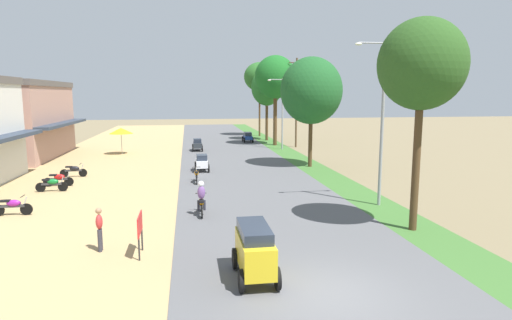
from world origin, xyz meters
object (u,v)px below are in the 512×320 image
(median_tree_second, at_px, (311,91))
(car_hatchback_white, at_px, (202,162))
(pedestrian_on_shoulder, at_px, (99,227))
(motorbike_ahead_third, at_px, (196,175))
(streetlamp_near, at_px, (383,113))
(streetlamp_mid, at_px, (282,108))
(parked_motorbike_second, at_px, (52,183))
(car_hatchback_charcoal, at_px, (197,144))
(car_sedan_blue, at_px, (248,137))
(parked_motorbike_third, at_px, (59,179))
(median_tree_fifth, at_px, (260,77))
(median_tree_fourth, at_px, (267,88))
(motorbike_ahead_second, at_px, (201,199))
(median_tree_third, at_px, (275,77))
(car_van_yellow, at_px, (255,249))
(street_signboard, at_px, (140,227))
(parked_motorbike_nearest, at_px, (13,205))
(parked_motorbike_fourth, at_px, (74,170))
(vendor_umbrella, at_px, (121,131))
(utility_pole_near, at_px, (296,101))
(median_tree_nearest, at_px, (422,65))

(median_tree_second, relative_size, car_hatchback_white, 4.26)
(pedestrian_on_shoulder, xyz_separation_m, motorbike_ahead_third, (3.73, 11.83, -0.39))
(streetlamp_near, bearing_deg, streetlamp_mid, 90.00)
(parked_motorbike_second, relative_size, streetlamp_mid, 0.25)
(car_hatchback_charcoal, bearing_deg, pedestrian_on_shoulder, -98.56)
(median_tree_second, bearing_deg, car_sedan_blue, 97.88)
(parked_motorbike_third, xyz_separation_m, streetlamp_near, (17.68, -7.39, 4.26))
(median_tree_second, relative_size, median_tree_fifth, 0.86)
(median_tree_fourth, bearing_deg, motorbike_ahead_second, -105.68)
(car_hatchback_white, height_order, motorbike_ahead_third, car_hatchback_white)
(median_tree_second, distance_m, median_tree_third, 14.64)
(streetlamp_mid, height_order, motorbike_ahead_third, streetlamp_mid)
(streetlamp_near, xyz_separation_m, car_sedan_blue, (-2.66, 30.04, -4.07))
(parked_motorbike_third, distance_m, car_hatchback_charcoal, 18.01)
(car_hatchback_charcoal, bearing_deg, car_van_yellow, -88.09)
(median_tree_fifth, xyz_separation_m, motorbike_ahead_third, (-9.21, -30.28, -7.45))
(median_tree_fifth, relative_size, streetlamp_mid, 1.36)
(parked_motorbike_second, distance_m, street_signboard, 12.79)
(parked_motorbike_nearest, bearing_deg, car_hatchback_white, 48.77)
(parked_motorbike_fourth, bearing_deg, pedestrian_on_shoulder, -73.01)
(pedestrian_on_shoulder, height_order, median_tree_third, median_tree_third)
(streetlamp_near, bearing_deg, median_tree_second, 90.87)
(median_tree_fourth, bearing_deg, parked_motorbike_fourth, -129.11)
(pedestrian_on_shoulder, bearing_deg, median_tree_fourth, 70.56)
(median_tree_fourth, relative_size, car_hatchback_white, 4.36)
(parked_motorbike_third, height_order, median_tree_fourth, median_tree_fourth)
(parked_motorbike_fourth, xyz_separation_m, street_signboard, (6.11, -15.73, 0.55))
(streetlamp_near, height_order, car_van_yellow, streetlamp_near)
(vendor_umbrella, relative_size, median_tree_third, 0.26)
(median_tree_second, distance_m, utility_pole_near, 13.13)
(streetlamp_near, xyz_separation_m, car_van_yellow, (-7.73, -7.87, -3.79))
(streetlamp_mid, bearing_deg, streetlamp_near, -90.00)
(parked_motorbike_third, relative_size, street_signboard, 1.20)
(vendor_umbrella, bearing_deg, car_hatchback_white, -55.10)
(parked_motorbike_nearest, relative_size, median_tree_second, 0.21)
(parked_motorbike_nearest, distance_m, streetlamp_mid, 28.81)
(utility_pole_near, bearing_deg, parked_motorbike_nearest, -129.42)
(median_tree_nearest, distance_m, median_tree_third, 30.76)
(median_tree_fourth, relative_size, car_hatchback_charcoal, 4.36)
(median_tree_second, relative_size, utility_pole_near, 0.89)
(parked_motorbike_nearest, bearing_deg, median_tree_nearest, -15.71)
(car_sedan_blue, bearing_deg, median_tree_fourth, 36.36)
(parked_motorbike_third, height_order, car_van_yellow, car_van_yellow)
(parked_motorbike_fourth, xyz_separation_m, car_van_yellow, (9.80, -18.31, 0.47))
(car_van_yellow, xyz_separation_m, car_hatchback_charcoal, (-1.03, 30.91, -0.28))
(vendor_umbrella, xyz_separation_m, car_hatchback_white, (7.23, -10.36, -1.56))
(parked_motorbike_second, bearing_deg, median_tree_second, 19.64)
(median_tree_second, xyz_separation_m, streetlamp_mid, (0.18, 10.99, -1.70))
(car_sedan_blue, bearing_deg, vendor_umbrella, -147.90)
(parked_motorbike_second, relative_size, street_signboard, 1.20)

